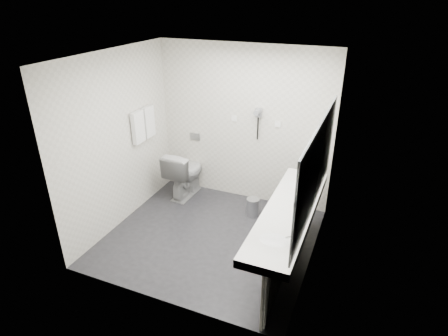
% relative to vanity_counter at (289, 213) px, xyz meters
% --- Properties ---
extents(floor, '(2.80, 2.80, 0.00)m').
position_rel_vanity_counter_xyz_m(floor, '(-1.12, 0.20, -0.80)').
color(floor, '#242428').
rests_on(floor, ground).
extents(ceiling, '(2.80, 2.80, 0.00)m').
position_rel_vanity_counter_xyz_m(ceiling, '(-1.12, 0.20, 1.70)').
color(ceiling, white).
rests_on(ceiling, wall_back).
extents(wall_back, '(2.80, 0.00, 2.80)m').
position_rel_vanity_counter_xyz_m(wall_back, '(-1.12, 1.50, 0.45)').
color(wall_back, silver).
rests_on(wall_back, floor).
extents(wall_front, '(2.80, 0.00, 2.80)m').
position_rel_vanity_counter_xyz_m(wall_front, '(-1.12, -1.10, 0.45)').
color(wall_front, silver).
rests_on(wall_front, floor).
extents(wall_left, '(0.00, 2.60, 2.60)m').
position_rel_vanity_counter_xyz_m(wall_left, '(-2.52, 0.20, 0.45)').
color(wall_left, silver).
rests_on(wall_left, floor).
extents(wall_right, '(0.00, 2.60, 2.60)m').
position_rel_vanity_counter_xyz_m(wall_right, '(0.27, 0.20, 0.45)').
color(wall_right, silver).
rests_on(wall_right, floor).
extents(vanity_counter, '(0.55, 2.20, 0.10)m').
position_rel_vanity_counter_xyz_m(vanity_counter, '(0.00, 0.00, 0.00)').
color(vanity_counter, white).
rests_on(vanity_counter, floor).
extents(vanity_panel, '(0.03, 2.15, 0.75)m').
position_rel_vanity_counter_xyz_m(vanity_panel, '(0.02, 0.00, -0.42)').
color(vanity_panel, gray).
rests_on(vanity_panel, floor).
extents(vanity_post_near, '(0.06, 0.06, 0.75)m').
position_rel_vanity_counter_xyz_m(vanity_post_near, '(0.05, -1.04, -0.42)').
color(vanity_post_near, silver).
rests_on(vanity_post_near, floor).
extents(vanity_post_far, '(0.06, 0.06, 0.75)m').
position_rel_vanity_counter_xyz_m(vanity_post_far, '(0.05, 1.04, -0.42)').
color(vanity_post_far, silver).
rests_on(vanity_post_far, floor).
extents(mirror, '(0.02, 2.20, 1.05)m').
position_rel_vanity_counter_xyz_m(mirror, '(0.26, 0.00, 0.65)').
color(mirror, '#B2BCC6').
rests_on(mirror, wall_right).
extents(basin_near, '(0.40, 0.31, 0.05)m').
position_rel_vanity_counter_xyz_m(basin_near, '(0.00, -0.65, 0.04)').
color(basin_near, white).
rests_on(basin_near, vanity_counter).
extents(basin_far, '(0.40, 0.31, 0.05)m').
position_rel_vanity_counter_xyz_m(basin_far, '(0.00, 0.65, 0.04)').
color(basin_far, white).
rests_on(basin_far, vanity_counter).
extents(faucet_near, '(0.04, 0.04, 0.15)m').
position_rel_vanity_counter_xyz_m(faucet_near, '(0.19, -0.65, 0.12)').
color(faucet_near, silver).
rests_on(faucet_near, vanity_counter).
extents(faucet_far, '(0.04, 0.04, 0.15)m').
position_rel_vanity_counter_xyz_m(faucet_far, '(0.19, 0.65, 0.12)').
color(faucet_far, silver).
rests_on(faucet_far, vanity_counter).
extents(soap_bottle_a, '(0.07, 0.07, 0.12)m').
position_rel_vanity_counter_xyz_m(soap_bottle_a, '(0.05, 0.07, 0.11)').
color(soap_bottle_a, white).
rests_on(soap_bottle_a, vanity_counter).
extents(soap_bottle_c, '(0.06, 0.06, 0.14)m').
position_rel_vanity_counter_xyz_m(soap_bottle_c, '(0.17, -0.07, 0.12)').
color(soap_bottle_c, white).
rests_on(soap_bottle_c, vanity_counter).
extents(glass_left, '(0.08, 0.08, 0.11)m').
position_rel_vanity_counter_xyz_m(glass_left, '(0.10, 0.32, 0.11)').
color(glass_left, silver).
rests_on(glass_left, vanity_counter).
extents(toilet, '(0.49, 0.82, 0.81)m').
position_rel_vanity_counter_xyz_m(toilet, '(-2.02, 1.16, -0.39)').
color(toilet, white).
rests_on(toilet, floor).
extents(flush_plate, '(0.18, 0.02, 0.12)m').
position_rel_vanity_counter_xyz_m(flush_plate, '(-1.98, 1.49, 0.15)').
color(flush_plate, '#B2B5BA').
rests_on(flush_plate, wall_back).
extents(pedal_bin, '(0.26, 0.26, 0.28)m').
position_rel_vanity_counter_xyz_m(pedal_bin, '(-0.75, 0.97, -0.66)').
color(pedal_bin, '#B2B5BA').
rests_on(pedal_bin, floor).
extents(bin_lid, '(0.20, 0.20, 0.02)m').
position_rel_vanity_counter_xyz_m(bin_lid, '(-0.75, 0.97, -0.52)').
color(bin_lid, '#B2B5BA').
rests_on(bin_lid, pedal_bin).
extents(towel_rail, '(0.02, 0.62, 0.02)m').
position_rel_vanity_counter_xyz_m(towel_rail, '(-2.47, 0.75, 0.75)').
color(towel_rail, silver).
rests_on(towel_rail, wall_left).
extents(towel_near, '(0.07, 0.24, 0.48)m').
position_rel_vanity_counter_xyz_m(towel_near, '(-2.46, 0.61, 0.53)').
color(towel_near, white).
rests_on(towel_near, towel_rail).
extents(towel_far, '(0.07, 0.24, 0.48)m').
position_rel_vanity_counter_xyz_m(towel_far, '(-2.46, 0.89, 0.53)').
color(towel_far, white).
rests_on(towel_far, towel_rail).
extents(dryer_cradle, '(0.10, 0.04, 0.14)m').
position_rel_vanity_counter_xyz_m(dryer_cradle, '(-0.88, 1.47, 0.70)').
color(dryer_cradle, gray).
rests_on(dryer_cradle, wall_back).
extents(dryer_barrel, '(0.08, 0.14, 0.08)m').
position_rel_vanity_counter_xyz_m(dryer_barrel, '(-0.88, 1.40, 0.73)').
color(dryer_barrel, gray).
rests_on(dryer_barrel, dryer_cradle).
extents(dryer_cord, '(0.02, 0.02, 0.35)m').
position_rel_vanity_counter_xyz_m(dryer_cord, '(-0.88, 1.46, 0.45)').
color(dryer_cord, black).
rests_on(dryer_cord, dryer_cradle).
extents(switch_plate_a, '(0.09, 0.02, 0.09)m').
position_rel_vanity_counter_xyz_m(switch_plate_a, '(-1.27, 1.49, 0.55)').
color(switch_plate_a, white).
rests_on(switch_plate_a, wall_back).
extents(switch_plate_b, '(0.09, 0.02, 0.09)m').
position_rel_vanity_counter_xyz_m(switch_plate_b, '(-0.57, 1.49, 0.55)').
color(switch_plate_b, white).
rests_on(switch_plate_b, wall_back).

